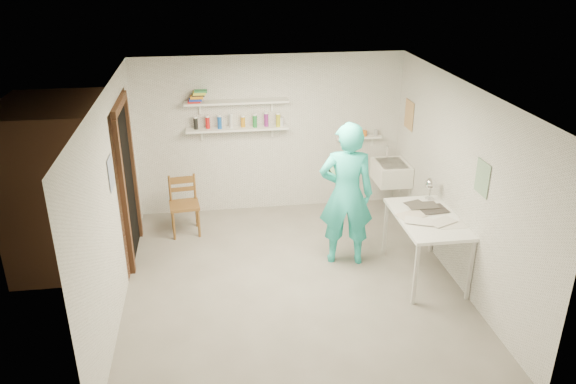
{
  "coord_description": "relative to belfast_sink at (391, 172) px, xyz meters",
  "views": [
    {
      "loc": [
        -0.9,
        -5.81,
        3.79
      ],
      "look_at": [
        0.0,
        0.4,
        1.05
      ],
      "focal_mm": 35.0,
      "sensor_mm": 36.0,
      "label": 1
    }
  ],
  "objects": [
    {
      "name": "belfast_sink",
      "position": [
        0.0,
        0.0,
        0.0
      ],
      "size": [
        0.48,
        0.6,
        0.3
      ],
      "primitive_type": "cube",
      "color": "white",
      "rests_on": "wall_right"
    },
    {
      "name": "ledge_shelf",
      "position": [
        -0.4,
        0.47,
        0.42
      ],
      "size": [
        0.7,
        0.14,
        0.03
      ],
      "primitive_type": "cube",
      "color": "white",
      "rests_on": "wall_back"
    },
    {
      "name": "poster_right_a",
      "position": [
        0.24,
        0.1,
        0.85
      ],
      "size": [
        0.01,
        0.34,
        0.42
      ],
      "primitive_type": "cube",
      "color": "#995933",
      "rests_on": "wall_right"
    },
    {
      "name": "wall_left",
      "position": [
        -3.76,
        -1.7,
        0.5
      ],
      "size": [
        0.02,
        4.5,
        2.4
      ],
      "primitive_type": "cube",
      "color": "silver",
      "rests_on": "ground"
    },
    {
      "name": "wooden_chair",
      "position": [
        -3.07,
        -0.17,
        -0.26
      ],
      "size": [
        0.45,
        0.43,
        0.88
      ],
      "primitive_type": "cube",
      "rotation": [
        0.0,
        0.0,
        0.1
      ],
      "color": "brown",
      "rests_on": "ground"
    },
    {
      "name": "papers",
      "position": [
        -0.11,
        -1.75,
        0.13
      ],
      "size": [
        0.3,
        0.22,
        0.03
      ],
      "color": "silver",
      "rests_on": "work_table"
    },
    {
      "name": "shelf_lower",
      "position": [
        -2.25,
        0.43,
        0.65
      ],
      "size": [
        1.5,
        0.22,
        0.03
      ],
      "primitive_type": "cube",
      "color": "white",
      "rests_on": "wall_back"
    },
    {
      "name": "corridor_box",
      "position": [
        -4.45,
        -0.65,
        0.35
      ],
      "size": [
        1.4,
        1.5,
        2.1
      ],
      "primitive_type": "cube",
      "color": "brown",
      "rests_on": "ground"
    },
    {
      "name": "ceiling",
      "position": [
        -1.75,
        -1.7,
        1.71
      ],
      "size": [
        4.0,
        4.5,
        0.02
      ],
      "primitive_type": "cube",
      "color": "silver",
      "rests_on": "wall_back"
    },
    {
      "name": "shelf_upper",
      "position": [
        -2.25,
        0.43,
        1.05
      ],
      "size": [
        1.5,
        0.22,
        0.03
      ],
      "primitive_type": "cube",
      "color": "white",
      "rests_on": "wall_back"
    },
    {
      "name": "door_jamb_near",
      "position": [
        -3.72,
        -1.15,
        0.3
      ],
      "size": [
        0.06,
        0.1,
        2.0
      ],
      "primitive_type": "cube",
      "color": "brown",
      "rests_on": "ground"
    },
    {
      "name": "wall_front",
      "position": [
        -1.75,
        -3.96,
        0.5
      ],
      "size": [
        4.0,
        0.02,
        2.4
      ],
      "primitive_type": "cube",
      "color": "silver",
      "rests_on": "ground"
    },
    {
      "name": "man",
      "position": [
        -1.0,
        -1.25,
        0.24
      ],
      "size": [
        0.76,
        0.57,
        1.89
      ],
      "primitive_type": "imported",
      "rotation": [
        0.0,
        0.0,
        2.97
      ],
      "color": "#2AD5C9",
      "rests_on": "ground"
    },
    {
      "name": "work_table",
      "position": [
        -0.11,
        -1.75,
        -0.29
      ],
      "size": [
        0.73,
        1.22,
        0.82
      ],
      "primitive_type": "cube",
      "color": "white",
      "rests_on": "ground"
    },
    {
      "name": "desk_lamp",
      "position": [
        0.09,
        -1.27,
        0.34
      ],
      "size": [
        0.15,
        0.15,
        0.15
      ],
      "primitive_type": "sphere",
      "color": "silver",
      "rests_on": "work_table"
    },
    {
      "name": "spray_cans",
      "position": [
        -2.25,
        0.43,
        0.75
      ],
      "size": [
        1.29,
        0.06,
        0.17
      ],
      "color": "black",
      "rests_on": "shelf_lower"
    },
    {
      "name": "wall_back",
      "position": [
        -1.75,
        0.56,
        0.5
      ],
      "size": [
        4.0,
        0.02,
        2.4
      ],
      "primitive_type": "cube",
      "color": "silver",
      "rests_on": "ground"
    },
    {
      "name": "wall_clock",
      "position": [
        -1.04,
        -1.03,
        0.56
      ],
      "size": [
        0.34,
        0.09,
        0.34
      ],
      "primitive_type": "cylinder",
      "rotation": [
        1.57,
        0.0,
        -0.17
      ],
      "color": "beige",
      "rests_on": "man"
    },
    {
      "name": "doorway_recess",
      "position": [
        -3.74,
        -0.65,
        0.3
      ],
      "size": [
        0.02,
        0.9,
        2.0
      ],
      "primitive_type": "cube",
      "color": "black",
      "rests_on": "wall_left"
    },
    {
      "name": "door_lintel",
      "position": [
        -3.72,
        -0.65,
        1.35
      ],
      "size": [
        0.06,
        1.05,
        0.1
      ],
      "primitive_type": "cube",
      "color": "brown",
      "rests_on": "wall_left"
    },
    {
      "name": "poster_left",
      "position": [
        -3.74,
        -1.65,
        0.85
      ],
      "size": [
        0.01,
        0.28,
        0.36
      ],
      "primitive_type": "cube",
      "color": "#334C7F",
      "rests_on": "wall_left"
    },
    {
      "name": "wall_right",
      "position": [
        0.26,
        -1.7,
        0.5
      ],
      "size": [
        0.02,
        4.5,
        2.4
      ],
      "primitive_type": "cube",
      "color": "silver",
      "rests_on": "ground"
    },
    {
      "name": "book_stack",
      "position": [
        -2.8,
        0.43,
        1.15
      ],
      "size": [
        0.28,
        0.14,
        0.17
      ],
      "color": "red",
      "rests_on": "shelf_upper"
    },
    {
      "name": "poster_right_b",
      "position": [
        0.24,
        -2.25,
        0.8
      ],
      "size": [
        0.01,
        0.3,
        0.38
      ],
      "primitive_type": "cube",
      "color": "#3F724C",
      "rests_on": "wall_right"
    },
    {
      "name": "door_jamb_far",
      "position": [
        -3.72,
        -0.15,
        0.3
      ],
      "size": [
        0.06,
        0.1,
        2.0
      ],
      "primitive_type": "cube",
      "color": "brown",
      "rests_on": "ground"
    },
    {
      "name": "ledge_pots",
      "position": [
        -0.4,
        0.47,
        0.48
      ],
      "size": [
        0.48,
        0.07,
        0.09
      ],
      "color": "silver",
      "rests_on": "ledge_shelf"
    },
    {
      "name": "floor",
      "position": [
        -1.75,
        -1.7,
        -0.71
      ],
      "size": [
        4.0,
        4.5,
        0.02
      ],
      "primitive_type": "cube",
      "color": "slate",
      "rests_on": "ground"
    }
  ]
}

